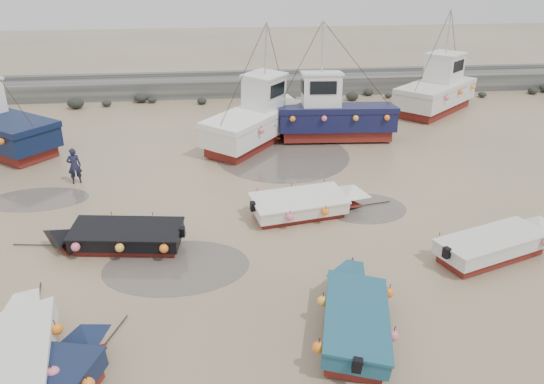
{
  "coord_description": "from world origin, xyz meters",
  "views": [
    {
      "loc": [
        -0.11,
        -16.04,
        9.4
      ],
      "look_at": [
        1.86,
        1.54,
        1.4
      ],
      "focal_mm": 35.0,
      "sensor_mm": 36.0,
      "label": 1
    }
  ],
  "objects_px": {
    "dinghy_0": "(25,354)",
    "dinghy_2": "(354,312)",
    "dinghy_4": "(117,234)",
    "person": "(77,183)",
    "cabin_boat_2": "(325,115)",
    "cabin_boat_3": "(440,89)",
    "cabin_boat_1": "(259,117)",
    "dinghy_3": "(500,242)",
    "dinghy_5": "(307,202)"
  },
  "relations": [
    {
      "from": "dinghy_2",
      "to": "dinghy_5",
      "type": "relative_size",
      "value": 0.99
    },
    {
      "from": "dinghy_5",
      "to": "cabin_boat_3",
      "type": "distance_m",
      "value": 17.95
    },
    {
      "from": "dinghy_5",
      "to": "cabin_boat_1",
      "type": "xyz_separation_m",
      "value": [
        -1.06,
        9.09,
        0.8
      ]
    },
    {
      "from": "dinghy_2",
      "to": "dinghy_0",
      "type": "bearing_deg",
      "value": -160.69
    },
    {
      "from": "dinghy_0",
      "to": "person",
      "type": "bearing_deg",
      "value": 85.52
    },
    {
      "from": "dinghy_2",
      "to": "dinghy_4",
      "type": "distance_m",
      "value": 8.74
    },
    {
      "from": "dinghy_0",
      "to": "dinghy_4",
      "type": "relative_size",
      "value": 1.05
    },
    {
      "from": "cabin_boat_2",
      "to": "person",
      "type": "xyz_separation_m",
      "value": [
        -12.24,
        -4.75,
        -1.36
      ]
    },
    {
      "from": "dinghy_3",
      "to": "dinghy_2",
      "type": "bearing_deg",
      "value": -80.76
    },
    {
      "from": "cabin_boat_1",
      "to": "person",
      "type": "bearing_deg",
      "value": -113.82
    },
    {
      "from": "dinghy_3",
      "to": "person",
      "type": "height_order",
      "value": "dinghy_3"
    },
    {
      "from": "cabin_boat_2",
      "to": "cabin_boat_1",
      "type": "bearing_deg",
      "value": 92.33
    },
    {
      "from": "cabin_boat_3",
      "to": "person",
      "type": "relative_size",
      "value": 4.8
    },
    {
      "from": "dinghy_5",
      "to": "dinghy_3",
      "type": "bearing_deg",
      "value": 46.18
    },
    {
      "from": "cabin_boat_2",
      "to": "dinghy_5",
      "type": "bearing_deg",
      "value": 168.12
    },
    {
      "from": "cabin_boat_1",
      "to": "cabin_boat_2",
      "type": "distance_m",
      "value": 3.6
    },
    {
      "from": "dinghy_5",
      "to": "cabin_boat_2",
      "type": "height_order",
      "value": "cabin_boat_2"
    },
    {
      "from": "dinghy_0",
      "to": "cabin_boat_1",
      "type": "relative_size",
      "value": 0.75
    },
    {
      "from": "dinghy_2",
      "to": "dinghy_5",
      "type": "xyz_separation_m",
      "value": [
        -0.06,
        7.0,
        0.0
      ]
    },
    {
      "from": "dinghy_2",
      "to": "dinghy_4",
      "type": "xyz_separation_m",
      "value": [
        -7.04,
        5.19,
        -0.0
      ]
    },
    {
      "from": "dinghy_0",
      "to": "person",
      "type": "distance_m",
      "value": 12.05
    },
    {
      "from": "dinghy_4",
      "to": "cabin_boat_3",
      "type": "height_order",
      "value": "cabin_boat_3"
    },
    {
      "from": "dinghy_5",
      "to": "person",
      "type": "xyz_separation_m",
      "value": [
        -9.7,
        4.24,
        -0.55
      ]
    },
    {
      "from": "dinghy_0",
      "to": "dinghy_3",
      "type": "distance_m",
      "value": 14.72
    },
    {
      "from": "cabin_boat_2",
      "to": "person",
      "type": "bearing_deg",
      "value": 115.11
    },
    {
      "from": "cabin_boat_1",
      "to": "person",
      "type": "relative_size",
      "value": 5.23
    },
    {
      "from": "dinghy_3",
      "to": "person",
      "type": "distance_m",
      "value": 17.58
    },
    {
      "from": "dinghy_0",
      "to": "person",
      "type": "relative_size",
      "value": 3.9
    },
    {
      "from": "dinghy_0",
      "to": "dinghy_2",
      "type": "distance_m",
      "value": 8.36
    },
    {
      "from": "cabin_boat_2",
      "to": "person",
      "type": "relative_size",
      "value": 5.77
    },
    {
      "from": "dinghy_3",
      "to": "cabin_boat_1",
      "type": "height_order",
      "value": "cabin_boat_1"
    },
    {
      "from": "dinghy_0",
      "to": "cabin_boat_2",
      "type": "bearing_deg",
      "value": 45.77
    },
    {
      "from": "dinghy_2",
      "to": "person",
      "type": "xyz_separation_m",
      "value": [
        -9.76,
        11.23,
        -0.55
      ]
    },
    {
      "from": "dinghy_5",
      "to": "dinghy_2",
      "type": "bearing_deg",
      "value": -10.67
    },
    {
      "from": "cabin_boat_3",
      "to": "person",
      "type": "height_order",
      "value": "cabin_boat_3"
    },
    {
      "from": "dinghy_3",
      "to": "cabin_boat_2",
      "type": "relative_size",
      "value": 0.64
    },
    {
      "from": "dinghy_4",
      "to": "dinghy_0",
      "type": "bearing_deg",
      "value": 175.96
    },
    {
      "from": "dinghy_4",
      "to": "cabin_boat_1",
      "type": "relative_size",
      "value": 0.71
    },
    {
      "from": "dinghy_3",
      "to": "cabin_boat_3",
      "type": "xyz_separation_m",
      "value": [
        5.2,
        17.87,
        0.82
      ]
    },
    {
      "from": "dinghy_2",
      "to": "cabin_boat_3",
      "type": "height_order",
      "value": "cabin_boat_3"
    },
    {
      "from": "dinghy_4",
      "to": "person",
      "type": "xyz_separation_m",
      "value": [
        -2.72,
        6.05,
        -0.55
      ]
    },
    {
      "from": "dinghy_2",
      "to": "dinghy_3",
      "type": "relative_size",
      "value": 0.97
    },
    {
      "from": "dinghy_3",
      "to": "person",
      "type": "relative_size",
      "value": 3.68
    },
    {
      "from": "dinghy_3",
      "to": "cabin_boat_1",
      "type": "xyz_separation_m",
      "value": [
        -6.98,
        12.89,
        0.81
      ]
    },
    {
      "from": "dinghy_2",
      "to": "cabin_boat_2",
      "type": "bearing_deg",
      "value": 95.55
    },
    {
      "from": "dinghy_0",
      "to": "dinghy_4",
      "type": "distance_m",
      "value": 6.04
    },
    {
      "from": "dinghy_3",
      "to": "person",
      "type": "bearing_deg",
      "value": -136.56
    },
    {
      "from": "dinghy_0",
      "to": "cabin_boat_1",
      "type": "distance_m",
      "value": 18.3
    },
    {
      "from": "dinghy_0",
      "to": "dinghy_4",
      "type": "height_order",
      "value": "same"
    },
    {
      "from": "dinghy_4",
      "to": "cabin_boat_2",
      "type": "distance_m",
      "value": 14.42
    }
  ]
}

